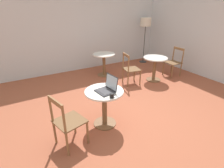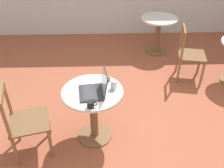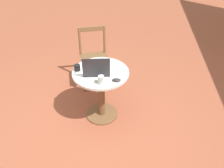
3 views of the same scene
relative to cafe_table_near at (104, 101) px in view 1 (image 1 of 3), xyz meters
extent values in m
plane|color=#9E5138|center=(0.65, -0.01, -0.50)|extent=(16.00, 16.00, 0.00)
cube|color=silver|center=(0.65, 3.22, 0.85)|extent=(9.40, 0.06, 2.70)
cylinder|color=brown|center=(0.00, 0.00, -0.49)|extent=(0.43, 0.43, 0.02)
cylinder|color=brown|center=(0.00, 0.00, -0.16)|extent=(0.09, 0.09, 0.65)
cylinder|color=silver|center=(0.00, 0.00, 0.19)|extent=(0.69, 0.69, 0.03)
cylinder|color=brown|center=(2.28, 1.15, -0.49)|extent=(0.43, 0.43, 0.02)
cylinder|color=brown|center=(2.28, 1.15, -0.16)|extent=(0.09, 0.09, 0.65)
cylinder|color=silver|center=(2.28, 1.15, 0.19)|extent=(0.69, 0.69, 0.03)
cylinder|color=brown|center=(1.19, 2.26, -0.49)|extent=(0.43, 0.43, 0.02)
cylinder|color=brown|center=(1.19, 2.26, -0.16)|extent=(0.09, 0.09, 0.65)
cylinder|color=silver|center=(1.19, 2.26, 0.19)|extent=(0.69, 0.69, 0.03)
cylinder|color=brown|center=(-0.57, 0.04, -0.29)|extent=(0.04, 0.04, 0.42)
cylinder|color=brown|center=(-0.48, -0.32, -0.29)|extent=(0.04, 0.04, 0.42)
cylinder|color=brown|center=(-0.93, -0.05, -0.29)|extent=(0.04, 0.04, 0.42)
cylinder|color=brown|center=(-0.84, -0.41, -0.29)|extent=(0.04, 0.04, 0.42)
cube|color=brown|center=(-0.71, -0.18, -0.07)|extent=(0.52, 0.52, 0.02)
cylinder|color=brown|center=(-0.93, -0.05, 0.16)|extent=(0.04, 0.04, 0.44)
cylinder|color=brown|center=(-0.84, -0.41, 0.16)|extent=(0.04, 0.04, 0.44)
cube|color=brown|center=(-0.89, -0.23, 0.35)|extent=(0.12, 0.39, 0.07)
cylinder|color=brown|center=(1.77, 1.44, -0.29)|extent=(0.04, 0.04, 0.42)
cylinder|color=brown|center=(1.70, 1.08, -0.29)|extent=(0.04, 0.04, 0.42)
cylinder|color=brown|center=(1.41, 1.51, -0.29)|extent=(0.04, 0.04, 0.42)
cylinder|color=brown|center=(1.34, 1.15, -0.29)|extent=(0.04, 0.04, 0.42)
cube|color=brown|center=(1.55, 1.29, -0.07)|extent=(0.50, 0.50, 0.02)
cylinder|color=brown|center=(1.41, 1.51, 0.16)|extent=(0.04, 0.04, 0.44)
cylinder|color=brown|center=(1.34, 1.15, 0.16)|extent=(0.04, 0.04, 0.44)
cube|color=brown|center=(1.37, 1.33, 0.35)|extent=(0.10, 0.40, 0.07)
cylinder|color=brown|center=(2.85, 0.96, -0.29)|extent=(0.04, 0.04, 0.42)
cylinder|color=brown|center=(2.85, 1.33, -0.29)|extent=(0.04, 0.04, 0.42)
cylinder|color=brown|center=(3.22, 0.96, -0.29)|extent=(0.04, 0.04, 0.42)
cylinder|color=brown|center=(3.23, 1.33, -0.29)|extent=(0.04, 0.04, 0.42)
cube|color=brown|center=(3.04, 1.14, -0.07)|extent=(0.43, 0.43, 0.02)
cylinder|color=brown|center=(3.22, 0.96, 0.16)|extent=(0.04, 0.04, 0.44)
cylinder|color=brown|center=(3.23, 1.33, 0.16)|extent=(0.04, 0.04, 0.44)
cube|color=brown|center=(3.22, 1.14, 0.35)|extent=(0.03, 0.40, 0.07)
cylinder|color=#333333|center=(3.21, 2.77, -0.49)|extent=(0.28, 0.28, 0.02)
cylinder|color=#333333|center=(3.21, 2.77, 0.19)|extent=(0.02, 0.02, 1.37)
cylinder|color=beige|center=(3.21, 2.77, 1.01)|extent=(0.39, 0.39, 0.29)
cube|color=#2D2D33|center=(-0.01, -0.05, 0.21)|extent=(0.29, 0.34, 0.02)
cube|color=#38383D|center=(-0.03, -0.05, 0.22)|extent=(0.17, 0.28, 0.00)
cube|color=#2D2D33|center=(0.13, -0.03, 0.35)|extent=(0.08, 0.32, 0.26)
cube|color=silver|center=(0.13, -0.03, 0.35)|extent=(0.07, 0.29, 0.23)
ellipsoid|color=#2D2D33|center=(0.18, 0.20, 0.22)|extent=(0.06, 0.10, 0.03)
cylinder|color=black|center=(-0.01, -0.28, 0.24)|extent=(0.07, 0.07, 0.08)
torus|color=black|center=(0.04, -0.28, 0.24)|extent=(0.05, 0.01, 0.05)
cylinder|color=silver|center=(0.24, 0.04, 0.25)|extent=(0.07, 0.07, 0.10)
camera|label=1|loc=(-1.26, -2.44, 1.58)|focal=28.00mm
camera|label=2|loc=(0.14, -2.24, 1.85)|focal=40.00mm
camera|label=3|loc=(2.47, 0.33, 1.89)|focal=40.00mm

